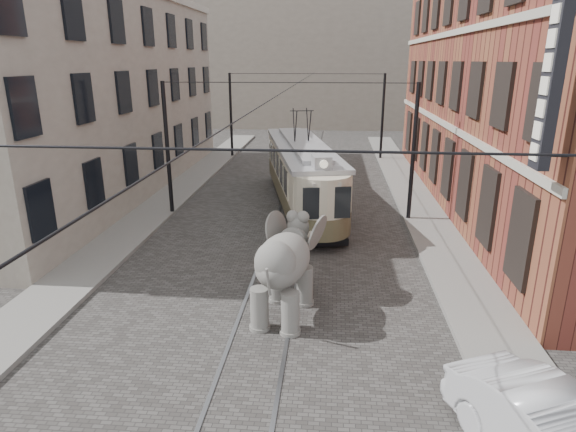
# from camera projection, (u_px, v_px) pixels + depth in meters

# --- Properties ---
(ground) EXTENTS (120.00, 120.00, 0.00)m
(ground) POSITION_uv_depth(u_px,v_px,m) (277.00, 272.00, 16.45)
(ground) COLOR #474441
(tram_rails) EXTENTS (1.54, 80.00, 0.02)m
(tram_rails) POSITION_uv_depth(u_px,v_px,m) (277.00, 272.00, 16.44)
(tram_rails) COLOR slate
(tram_rails) RESTS_ON ground
(sidewalk_right) EXTENTS (2.00, 60.00, 0.15)m
(sidewalk_right) POSITION_uv_depth(u_px,v_px,m) (459.00, 277.00, 15.90)
(sidewalk_right) COLOR slate
(sidewalk_right) RESTS_ON ground
(sidewalk_left) EXTENTS (2.00, 60.00, 0.15)m
(sidewalk_left) POSITION_uv_depth(u_px,v_px,m) (93.00, 263.00, 16.99)
(sidewalk_left) COLOR slate
(sidewalk_left) RESTS_ON ground
(brick_building) EXTENTS (8.00, 26.00, 12.00)m
(brick_building) POSITION_uv_depth(u_px,v_px,m) (537.00, 80.00, 22.19)
(brick_building) COLOR maroon
(brick_building) RESTS_ON ground
(stucco_building) EXTENTS (7.00, 24.00, 10.00)m
(stucco_building) POSITION_uv_depth(u_px,v_px,m) (89.00, 97.00, 25.35)
(stucco_building) COLOR gray
(stucco_building) RESTS_ON ground
(distant_block) EXTENTS (28.00, 10.00, 14.00)m
(distant_block) POSITION_uv_depth(u_px,v_px,m) (318.00, 59.00, 52.23)
(distant_block) COLOR gray
(distant_block) RESTS_ON ground
(catenary) EXTENTS (11.00, 30.20, 6.00)m
(catenary) POSITION_uv_depth(u_px,v_px,m) (285.00, 157.00, 20.29)
(catenary) COLOR black
(catenary) RESTS_ON ground
(tram) EXTENTS (4.78, 11.96, 4.65)m
(tram) POSITION_uv_depth(u_px,v_px,m) (301.00, 159.00, 23.22)
(tram) COLOR beige
(tram) RESTS_ON ground
(elephant) EXTENTS (3.04, 4.62, 2.62)m
(elephant) POSITION_uv_depth(u_px,v_px,m) (283.00, 273.00, 13.24)
(elephant) COLOR slate
(elephant) RESTS_ON ground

